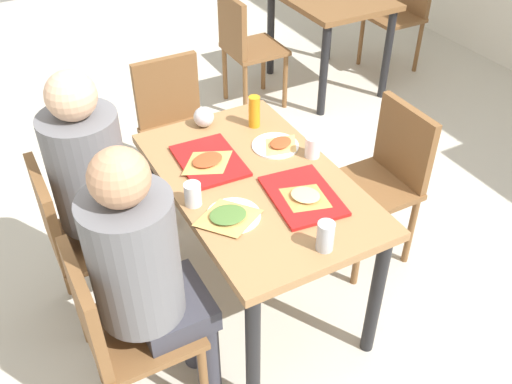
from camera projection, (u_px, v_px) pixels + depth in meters
The scene contains 24 objects.
ground_plane at pixel (256, 295), 2.93m from camera, with size 10.00×10.00×0.02m, color beige.
main_table at pixel (256, 197), 2.53m from camera, with size 1.18×0.72×0.75m.
chair_near_left at pixel (78, 234), 2.54m from camera, with size 0.40×0.40×0.86m.
chair_near_right at pixel (119, 328), 2.13m from camera, with size 0.40×0.40×0.86m.
chair_far_side at pixel (385, 174), 2.89m from camera, with size 0.40×0.40×0.86m.
chair_left_end at pixel (176, 122), 3.28m from camera, with size 0.40×0.40×0.86m.
person_in_red at pixel (99, 181), 2.44m from camera, with size 0.32×0.42×1.27m.
person_in_brown_jacket at pixel (147, 269), 2.03m from camera, with size 0.32×0.42×1.27m.
tray_red_near at pixel (209, 161), 2.56m from camera, with size 0.36×0.26×0.02m, color red.
tray_red_far at pixel (303, 196), 2.36m from camera, with size 0.36×0.26×0.02m, color red.
paper_plate_center at pixel (275, 146), 2.66m from camera, with size 0.22×0.22×0.01m, color white.
paper_plate_near_edge at pixel (233, 216), 2.27m from camera, with size 0.22×0.22×0.01m, color white.
pizza_slice_a at pixel (208, 161), 2.53m from camera, with size 0.20×0.23×0.02m.
pizza_slice_b at pixel (305, 196), 2.33m from camera, with size 0.23×0.22×0.02m.
pizza_slice_c at pixel (281, 144), 2.65m from camera, with size 0.18×0.20×0.02m.
pizza_slice_d at pixel (228, 216), 2.25m from camera, with size 0.21×0.24×0.02m.
plastic_cup_a at pixel (313, 147), 2.57m from camera, with size 0.07×0.07×0.10m, color white.
plastic_cup_b at pixel (193, 194), 2.30m from camera, with size 0.07×0.07×0.10m, color white.
soda_can at pixel (325, 236), 2.09m from camera, with size 0.07×0.07×0.12m, color #B7BCC6.
condiment_bottle at pixel (254, 112), 2.76m from camera, with size 0.06×0.06×0.16m, color orange.
foil_bundle at pixel (204, 117), 2.77m from camera, with size 0.10×0.10×0.10m, color silver.
background_table at pixel (330, 11), 4.35m from camera, with size 0.90×0.70×0.75m.
background_chair_near at pixel (245, 43), 4.14m from camera, with size 0.40×0.40×0.86m.
background_chair_far at pixel (402, 8), 4.69m from camera, with size 0.40×0.40×0.86m.
Camera 1 is at (1.73, -0.94, 2.23)m, focal length 40.01 mm.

